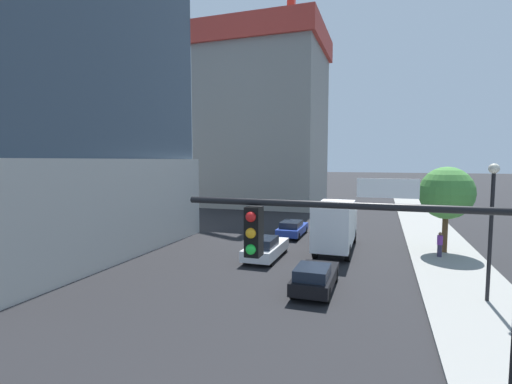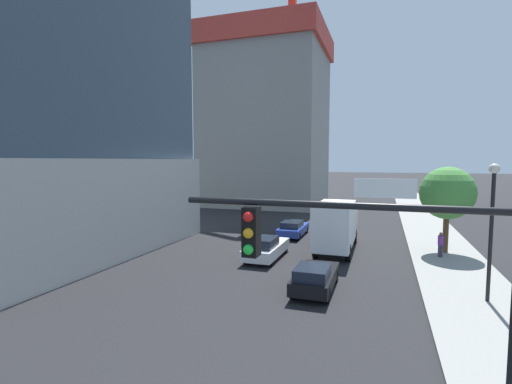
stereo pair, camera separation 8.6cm
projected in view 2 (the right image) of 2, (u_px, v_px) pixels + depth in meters
The scene contains 10 objects.
sidewalk at pixel (452, 265), 22.37m from camera, with size 4.41×120.00×0.15m, color gray.
construction_building at pixel (267, 110), 53.34m from camera, with size 16.69×15.90×34.53m.
traffic_light_pole at pixel (381, 273), 7.00m from camera, with size 6.37×0.48×5.86m.
street_lamp at pixel (492, 212), 16.07m from camera, with size 0.44×0.44×6.07m.
street_tree at pixel (447, 193), 24.81m from camera, with size 3.51×3.51×5.78m.
car_blue at pixel (293, 228), 31.08m from camera, with size 1.81×4.52×1.33m.
car_white at pixel (266, 248), 23.92m from camera, with size 1.88×4.79×1.51m.
car_black at pixel (315, 277), 17.97m from camera, with size 1.79×4.37×1.41m.
box_truck at pixel (336, 224), 25.80m from camera, with size 2.35×7.83×3.47m.
pedestrian_purple_shirt at pixel (441, 244), 23.83m from camera, with size 0.34×0.34×1.60m.
Camera 2 is at (4.67, -4.57, 6.35)m, focal length 26.08 mm.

